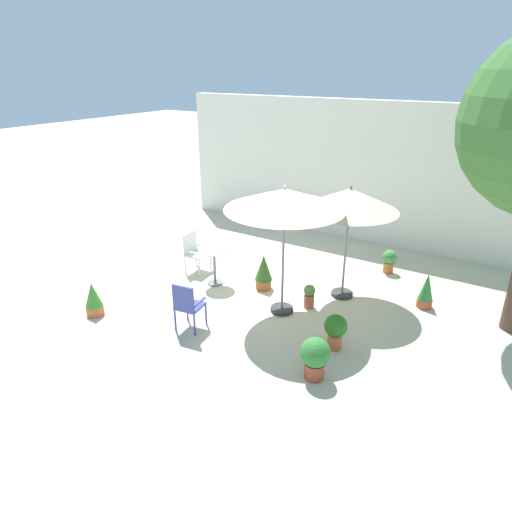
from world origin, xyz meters
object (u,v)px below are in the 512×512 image
object	(u,v)px
cafe_table_0	(214,261)
patio_chair_1	(194,250)
potted_plant_6	(264,271)
potted_plant_5	(93,299)
patio_chair_0	(187,304)
potted_plant_0	(309,296)
potted_plant_1	(389,260)
potted_plant_4	(426,291)
patio_umbrella_1	(350,201)
potted_plant_3	(315,356)
patio_umbrella_0	(285,200)
potted_plant_2	(335,329)

from	to	relation	value
cafe_table_0	patio_chair_1	world-z (taller)	patio_chair_1
potted_plant_6	cafe_table_0	bearing A→B (deg)	-160.38
potted_plant_5	patio_chair_0	bearing A→B (deg)	16.14
potted_plant_0	cafe_table_0	bearing A→B (deg)	-176.22
patio_chair_0	potted_plant_6	distance (m)	2.13
cafe_table_0	potted_plant_5	xyz separation A→B (m)	(-1.14, -2.29, -0.21)
patio_chair_0	potted_plant_1	size ratio (longest dim) A/B	1.70
potted_plant_1	potted_plant_6	size ratio (longest dim) A/B	0.71
potted_plant_4	patio_chair_1	bearing A→B (deg)	-167.82
patio_umbrella_1	potted_plant_1	bearing A→B (deg)	74.39
patio_chair_1	potted_plant_6	world-z (taller)	patio_chair_1
patio_chair_1	potted_plant_0	xyz separation A→B (m)	(3.00, -0.17, -0.26)
potted_plant_6	potted_plant_3	bearing A→B (deg)	-44.09
patio_chair_0	potted_plant_1	xyz separation A→B (m)	(2.29, 4.33, -0.22)
cafe_table_0	potted_plant_1	xyz separation A→B (m)	(3.01, 2.58, -0.23)
patio_umbrella_0	potted_plant_6	world-z (taller)	patio_umbrella_0
cafe_table_0	patio_chair_0	xyz separation A→B (m)	(0.72, -1.75, -0.01)
potted_plant_0	potted_plant_1	size ratio (longest dim) A/B	0.89
potted_plant_1	potted_plant_6	world-z (taller)	potted_plant_6
potted_plant_3	potted_plant_5	xyz separation A→B (m)	(-4.36, -0.51, -0.06)
patio_umbrella_1	patio_chair_0	size ratio (longest dim) A/B	2.52
patio_umbrella_0	potted_plant_5	distance (m)	4.04
potted_plant_4	patio_umbrella_0	bearing A→B (deg)	-144.31
potted_plant_2	patio_umbrella_0	bearing A→B (deg)	155.76
patio_umbrella_1	potted_plant_2	distance (m)	2.55
potted_plant_3	potted_plant_4	size ratio (longest dim) A/B	0.96
cafe_table_0	potted_plant_1	distance (m)	3.97
potted_plant_1	potted_plant_3	bearing A→B (deg)	-87.26
patio_umbrella_0	potted_plant_4	xyz separation A→B (m)	(2.29, 1.64, -1.87)
patio_umbrella_0	patio_umbrella_1	world-z (taller)	patio_umbrella_0
potted_plant_4	potted_plant_6	size ratio (longest dim) A/B	0.93
patio_umbrella_0	patio_chair_1	size ratio (longest dim) A/B	2.73
potted_plant_4	potted_plant_1	bearing A→B (deg)	132.08
patio_umbrella_1	potted_plant_2	world-z (taller)	patio_umbrella_1
cafe_table_0	potted_plant_2	bearing A→B (deg)	-15.54
patio_umbrella_1	potted_plant_2	bearing A→B (deg)	-71.54
patio_chair_1	potted_plant_4	distance (m)	5.03
patio_umbrella_0	potted_plant_5	world-z (taller)	patio_umbrella_0
patio_chair_1	potted_plant_1	distance (m)	4.45
potted_plant_3	potted_plant_4	distance (m)	3.27
patio_umbrella_1	potted_plant_6	size ratio (longest dim) A/B	3.02
cafe_table_0	potted_plant_0	size ratio (longest dim) A/B	1.62
potted_plant_0	potted_plant_3	xyz separation A→B (m)	(1.03, -1.92, 0.13)
potted_plant_3	patio_umbrella_0	bearing A→B (deg)	133.04
cafe_table_0	potted_plant_4	distance (m)	4.33
patio_umbrella_0	patio_umbrella_1	distance (m)	1.44
patio_umbrella_0	potted_plant_0	size ratio (longest dim) A/B	5.12
patio_umbrella_0	patio_chair_1	xyz separation A→B (m)	(-2.63, 0.58, -1.70)
cafe_table_0	potted_plant_6	xyz separation A→B (m)	(1.01, 0.36, -0.14)
patio_umbrella_0	potted_plant_2	bearing A→B (deg)	-24.24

